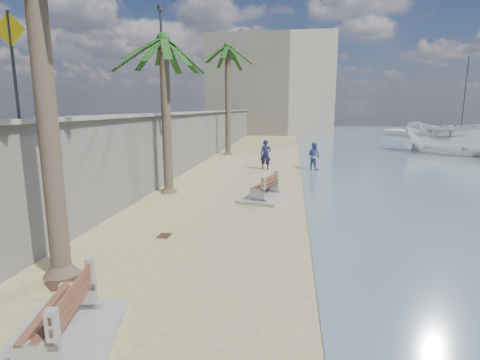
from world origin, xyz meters
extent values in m
plane|color=tan|center=(0.00, 0.00, 0.00)|extent=(140.00, 140.00, 0.00)
cube|color=gray|center=(-5.20, 20.00, 1.75)|extent=(0.45, 70.00, 3.50)
cube|color=gray|center=(-5.20, 20.00, 3.55)|extent=(0.80, 70.00, 0.12)
cube|color=#B7AA93|center=(-2.00, 52.00, 7.00)|extent=(18.00, 12.00, 14.00)
cube|color=gray|center=(-2.29, -1.51, 0.07)|extent=(2.21, 2.79, 0.13)
cube|color=gray|center=(0.29, 8.99, 0.07)|extent=(2.24, 2.78, 0.13)
cylinder|color=brown|center=(-3.89, 0.93, 3.76)|extent=(0.44, 0.44, 7.53)
cylinder|color=brown|center=(-4.20, 9.67, 3.39)|extent=(0.42, 0.42, 6.77)
cylinder|color=brown|center=(-3.89, 24.12, 4.34)|extent=(0.44, 0.44, 8.67)
cylinder|color=#2D2D33|center=(-5.00, 1.50, 4.81)|extent=(0.07, 0.07, 2.40)
cube|color=yellow|center=(-5.00, 1.50, 5.60)|extent=(0.78, 0.03, 0.78)
cylinder|color=#2D2D33|center=(-5.10, 12.00, 6.11)|extent=(0.12, 0.12, 5.00)
cylinder|color=#2D2D33|center=(-5.10, 12.00, 8.61)|extent=(0.28, 0.28, 0.25)
imported|color=#18153C|center=(-0.24, 16.90, 1.08)|extent=(0.79, 0.55, 2.15)
imported|color=#485996|center=(2.79, 17.27, 0.96)|extent=(1.18, 1.15, 1.93)
imported|color=silver|center=(14.78, 26.75, 1.50)|extent=(4.62, 4.63, 3.80)
cube|color=silver|center=(24.71, 49.67, 0.25)|extent=(5.54, 6.08, 0.70)
cylinder|color=#2D2D33|center=(24.71, 49.67, 5.65)|extent=(0.12, 0.12, 10.30)
cube|color=#382616|center=(-3.60, 0.54, 0.01)|extent=(0.85, 0.87, 0.03)
cube|color=#382616|center=(-2.40, 3.85, 0.01)|extent=(0.36, 0.44, 0.03)
camera|label=1|loc=(1.40, -6.64, 3.87)|focal=28.00mm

